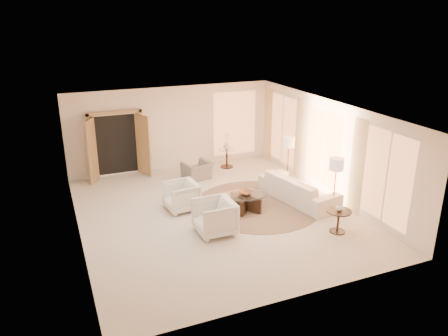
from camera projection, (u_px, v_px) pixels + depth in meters
name	position (u px, v px, depth m)	size (l,w,h in m)	color
room	(216.00, 164.00, 11.27)	(7.04, 8.04, 2.83)	beige
windows_right	(325.00, 149.00, 12.62)	(0.10, 6.40, 2.40)	#FFA466
window_back_corner	(235.00, 124.00, 15.56)	(1.70, 0.10, 2.40)	#FFA466
curtains_right	(307.00, 143.00, 13.41)	(0.06, 5.20, 2.60)	beige
french_doors	(117.00, 145.00, 14.02)	(1.95, 0.66, 2.16)	tan
area_rug	(257.00, 204.00, 12.26)	(3.56, 3.56, 0.01)	#493628
sofa	(298.00, 189.00, 12.41)	(2.49, 0.97, 0.73)	white
armchair_left	(181.00, 195.00, 11.82)	(0.84, 0.78, 0.86)	white
armchair_right	(215.00, 216.00, 10.54)	(0.90, 0.85, 0.93)	white
accent_chair	(197.00, 168.00, 14.04)	(0.85, 0.56, 0.75)	gray
coffee_table	(246.00, 200.00, 11.81)	(1.35, 1.35, 0.47)	black
end_table	(338.00, 217.00, 10.61)	(0.61, 0.61, 0.57)	black
side_table	(227.00, 156.00, 15.09)	(0.57, 0.57, 0.66)	#2F2118
floor_lamp_near	(289.00, 144.00, 13.42)	(0.36, 0.36, 1.49)	#2F2118
floor_lamp_far	(336.00, 167.00, 11.31)	(0.38, 0.38, 1.55)	#2F2118
bowl	(246.00, 193.00, 11.74)	(0.38, 0.38, 0.09)	brown
end_vase	(339.00, 208.00, 10.52)	(0.16, 0.16, 0.17)	silver
side_vase	(227.00, 146.00, 14.96)	(0.24, 0.24, 0.25)	silver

